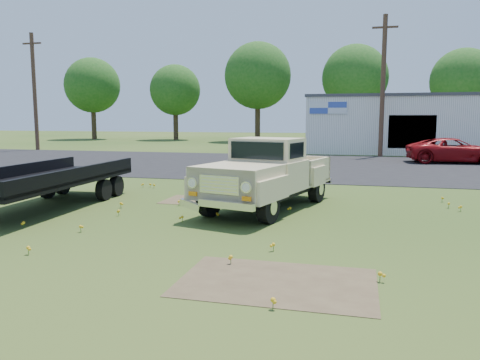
{
  "coord_description": "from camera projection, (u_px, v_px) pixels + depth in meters",
  "views": [
    {
      "loc": [
        2.66,
        -9.85,
        2.51
      ],
      "look_at": [
        -0.11,
        1.0,
        1.02
      ],
      "focal_mm": 35.0,
      "sensor_mm": 36.0,
      "label": 1
    }
  ],
  "objects": [
    {
      "name": "ground",
      "position": [
        234.0,
        231.0,
        10.44
      ],
      "size": [
        140.0,
        140.0,
        0.0
      ],
      "primitive_type": "plane",
      "color": "#254416",
      "rests_on": "ground"
    },
    {
      "name": "asphalt_lot",
      "position": [
        307.0,
        166.0,
        24.85
      ],
      "size": [
        90.0,
        14.0,
        0.02
      ],
      "primitive_type": "cube",
      "color": "black",
      "rests_on": "ground"
    },
    {
      "name": "dirt_patch_a",
      "position": [
        277.0,
        282.0,
        7.19
      ],
      "size": [
        3.0,
        2.0,
        0.01
      ],
      "primitive_type": "cube",
      "color": "brown",
      "rests_on": "ground"
    },
    {
      "name": "dirt_patch_b",
      "position": [
        200.0,
        201.0,
        14.3
      ],
      "size": [
        2.2,
        1.6,
        0.01
      ],
      "primitive_type": "cube",
      "color": "brown",
      "rests_on": "ground"
    },
    {
      "name": "commercial_building",
      "position": [
        406.0,
        124.0,
        34.62
      ],
      "size": [
        14.2,
        8.2,
        4.15
      ],
      "color": "silver",
      "rests_on": "ground"
    },
    {
      "name": "utility_pole_west",
      "position": [
        35.0,
        91.0,
        36.36
      ],
      "size": [
        1.6,
        0.3,
        9.0
      ],
      "color": "#422B1E",
      "rests_on": "ground"
    },
    {
      "name": "utility_pole_mid",
      "position": [
        383.0,
        85.0,
        29.98
      ],
      "size": [
        1.6,
        0.3,
        9.0
      ],
      "color": "#422B1E",
      "rests_on": "ground"
    },
    {
      "name": "treeline_a",
      "position": [
        92.0,
        85.0,
        54.9
      ],
      "size": [
        6.4,
        6.4,
        9.52
      ],
      "color": "#3D2C1C",
      "rests_on": "ground"
    },
    {
      "name": "treeline_b",
      "position": [
        175.0,
        90.0,
        53.49
      ],
      "size": [
        5.76,
        5.76,
        8.57
      ],
      "color": "#3D2C1C",
      "rests_on": "ground"
    },
    {
      "name": "treeline_c",
      "position": [
        258.0,
        76.0,
        49.43
      ],
      "size": [
        7.04,
        7.04,
        10.47
      ],
      "color": "#3D2C1C",
      "rests_on": "ground"
    },
    {
      "name": "treeline_d",
      "position": [
        355.0,
        78.0,
        47.98
      ],
      "size": [
        6.72,
        6.72,
        10.0
      ],
      "color": "#3D2C1C",
      "rests_on": "ground"
    },
    {
      "name": "treeline_e",
      "position": [
        463.0,
        81.0,
        44.17
      ],
      "size": [
        6.08,
        6.08,
        9.04
      ],
      "color": "#3D2C1C",
      "rests_on": "ground"
    },
    {
      "name": "vintage_pickup_truck",
      "position": [
        267.0,
        173.0,
        12.93
      ],
      "size": [
        3.45,
        5.8,
        1.98
      ],
      "primitive_type": null,
      "rotation": [
        0.0,
        0.0,
        -0.26
      ],
      "color": "tan",
      "rests_on": "ground"
    },
    {
      "name": "flatbed_trailer",
      "position": [
        46.0,
        175.0,
        13.06
      ],
      "size": [
        2.5,
        6.83,
        1.84
      ],
      "primitive_type": null,
      "rotation": [
        0.0,
        0.0,
        0.04
      ],
      "color": "black",
      "rests_on": "ground"
    },
    {
      "name": "red_pickup",
      "position": [
        454.0,
        151.0,
        26.11
      ],
      "size": [
        5.18,
        2.78,
        1.38
      ],
      "primitive_type": "imported",
      "rotation": [
        0.0,
        0.0,
        1.67
      ],
      "color": "maroon",
      "rests_on": "ground"
    }
  ]
}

